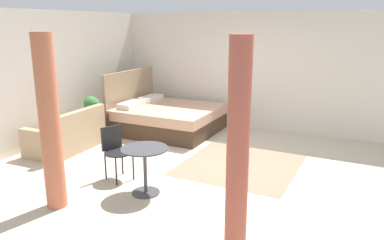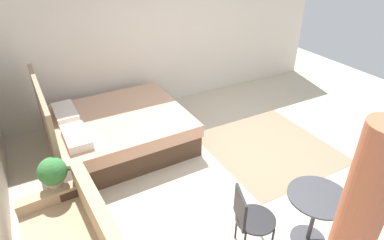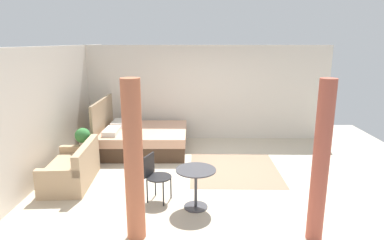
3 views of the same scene
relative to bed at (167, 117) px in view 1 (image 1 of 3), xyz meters
The scene contains 13 objects.
ground_plane 2.21m from the bed, 130.04° to the right, with size 8.23×9.78×0.02m, color beige.
wall_back 2.43m from the bed, 129.33° to the left, with size 8.23×0.12×2.62m, color silver.
wall_right 2.29m from the bed, 54.21° to the right, with size 0.12×6.78×2.62m, color silver.
area_rug 2.56m from the bed, 119.38° to the right, with size 1.97×1.89×0.01m, color #93755B.
bed is the anchor object (origin of this frame).
couch 2.23m from the bed, 152.69° to the left, with size 1.51×0.89×0.79m.
nightstand 1.53m from the bed, 137.88° to the left, with size 0.52×0.35×0.51m.
potted_plant 1.67m from the bed, 139.53° to the left, with size 0.33×0.33×0.40m.
vase 1.45m from the bed, 135.41° to the left, with size 0.13×0.13×0.16m.
balcony_table 3.23m from the bed, 154.58° to the right, with size 0.66×0.66×0.68m.
cafe_chair_near_window 2.75m from the bed, 165.88° to the right, with size 0.56×0.56×0.82m.
curtain_left 4.92m from the bed, 140.93° to the right, with size 0.22×0.22×2.27m.
curtain_right 3.90m from the bed, behind, with size 0.26×0.26×2.27m.
Camera 1 is at (-5.63, -2.55, 2.35)m, focal length 35.19 mm.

